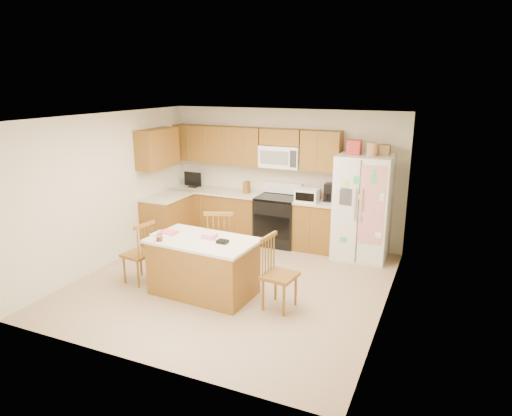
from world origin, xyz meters
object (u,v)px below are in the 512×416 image
at_px(refrigerator, 363,206).
at_px(windsor_chair_right, 278,275).
at_px(stove, 278,219).
at_px(windsor_chair_left, 140,254).
at_px(island, 203,266).
at_px(windsor_chair_back, 221,245).

xyz_separation_m(refrigerator, windsor_chair_right, (-0.65, -2.32, -0.44)).
distance_m(stove, windsor_chair_left, 2.78).
relative_size(island, windsor_chair_right, 1.55).
distance_m(stove, windsor_chair_right, 2.56).
distance_m(refrigerator, windsor_chair_right, 2.45).
distance_m(island, windsor_chair_left, 1.08).
bearing_deg(stove, windsor_chair_left, -117.87).
bearing_deg(refrigerator, windsor_chair_back, -137.72).
relative_size(windsor_chair_left, windsor_chair_back, 0.88).
relative_size(stove, windsor_chair_back, 1.03).
height_order(refrigerator, island, refrigerator).
height_order(stove, island, stove).
relative_size(stove, refrigerator, 0.55).
xyz_separation_m(stove, windsor_chair_back, (-0.28, -1.75, 0.04)).
bearing_deg(windsor_chair_left, island, 2.59).
xyz_separation_m(refrigerator, windsor_chair_left, (-2.87, -2.39, -0.47)).
bearing_deg(windsor_chair_right, windsor_chair_left, -178.17).
xyz_separation_m(island, windsor_chair_back, (-0.06, 0.66, 0.10)).
bearing_deg(island, refrigerator, 52.62).
relative_size(refrigerator, windsor_chair_left, 2.12).
bearing_deg(windsor_chair_back, windsor_chair_right, -27.86).
bearing_deg(stove, island, -95.23).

